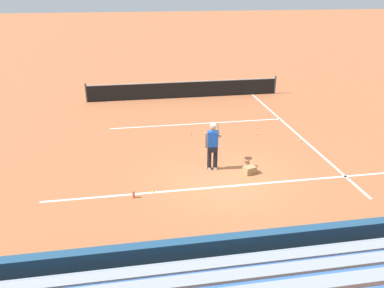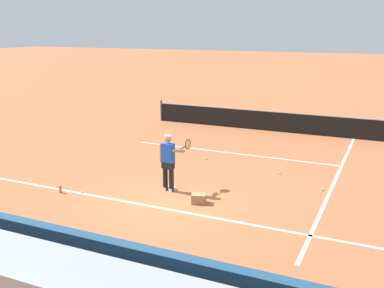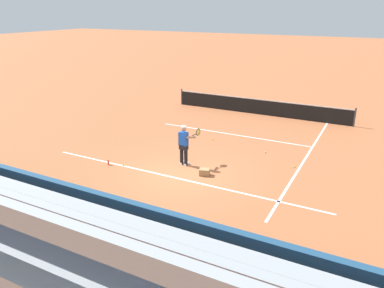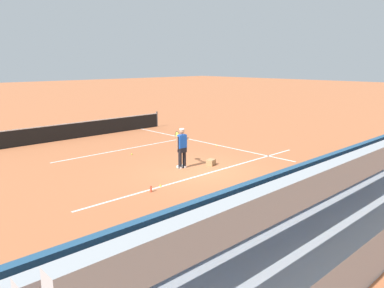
% 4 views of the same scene
% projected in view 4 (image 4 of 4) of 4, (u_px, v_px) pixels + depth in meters
% --- Properties ---
extents(ground_plane, '(160.00, 160.00, 0.00)m').
position_uv_depth(ground_plane, '(201.00, 170.00, 15.70)').
color(ground_plane, '#B7663D').
extents(court_baseline_white, '(12.00, 0.10, 0.01)m').
position_uv_depth(court_baseline_white, '(209.00, 173.00, 15.34)').
color(court_baseline_white, white).
rests_on(court_baseline_white, ground).
extents(court_sideline_white, '(0.10, 12.00, 0.01)m').
position_uv_depth(court_sideline_white, '(203.00, 142.00, 21.29)').
color(court_sideline_white, white).
rests_on(court_sideline_white, ground).
extents(court_service_line_white, '(8.22, 0.10, 0.01)m').
position_uv_depth(court_service_line_white, '(127.00, 149.00, 19.60)').
color(court_service_line_white, white).
rests_on(court_service_line_white, ground).
extents(back_wall_sponsor_board, '(20.44, 0.25, 1.10)m').
position_uv_depth(back_wall_sponsor_board, '(295.00, 182.00, 12.41)').
color(back_wall_sponsor_board, navy).
rests_on(back_wall_sponsor_board, ground).
extents(bleacher_stand, '(19.42, 3.20, 3.40)m').
position_uv_depth(bleacher_stand, '(364.00, 193.00, 10.79)').
color(bleacher_stand, '#9EA3A8').
rests_on(bleacher_stand, ground).
extents(tennis_player, '(0.65, 0.97, 1.71)m').
position_uv_depth(tennis_player, '(182.00, 148.00, 15.88)').
color(tennis_player, black).
rests_on(tennis_player, ground).
extents(ball_box_cardboard, '(0.47, 0.41, 0.26)m').
position_uv_depth(ball_box_cardboard, '(211.00, 162.00, 16.46)').
color(ball_box_cardboard, '#A87F51').
rests_on(ball_box_cardboard, ground).
extents(tennis_ball_near_player, '(0.07, 0.07, 0.07)m').
position_uv_depth(tennis_ball_near_player, '(132.00, 154.00, 18.32)').
color(tennis_ball_near_player, '#CCE533').
rests_on(tennis_ball_near_player, ground).
extents(tennis_ball_toward_net, '(0.07, 0.07, 0.07)m').
position_uv_depth(tennis_ball_toward_net, '(217.00, 146.00, 20.22)').
color(tennis_ball_toward_net, '#CCE533').
rests_on(tennis_ball_toward_net, ground).
extents(tennis_ball_midcourt, '(0.07, 0.07, 0.07)m').
position_uv_depth(tennis_ball_midcourt, '(160.00, 186.00, 13.63)').
color(tennis_ball_midcourt, '#CCE533').
rests_on(tennis_ball_midcourt, ground).
extents(tennis_ball_far_left, '(0.07, 0.07, 0.07)m').
position_uv_depth(tennis_ball_far_left, '(182.00, 147.00, 19.90)').
color(tennis_ball_far_left, '#CCE533').
rests_on(tennis_ball_far_left, ground).
extents(water_bottle, '(0.07, 0.07, 0.22)m').
position_uv_depth(water_bottle, '(151.00, 189.00, 13.06)').
color(water_bottle, '#EA4C33').
rests_on(water_bottle, ground).
extents(tennis_net, '(11.09, 0.09, 1.07)m').
position_uv_depth(tennis_net, '(85.00, 129.00, 22.64)').
color(tennis_net, '#33383D').
rests_on(tennis_net, ground).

